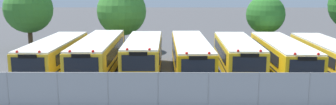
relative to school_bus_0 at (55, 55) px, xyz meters
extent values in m
plane|color=#424244|center=(10.22, -0.12, -1.38)|extent=(160.00, 160.00, 0.00)
cube|color=yellow|center=(0.00, 0.03, -0.02)|extent=(2.66, 10.24, 2.03)
cube|color=white|center=(0.00, 0.03, 1.05)|extent=(2.61, 10.03, 0.12)
cube|color=black|center=(-0.07, -5.14, -0.85)|extent=(2.58, 0.19, 0.36)
cube|color=black|center=(-0.07, -5.09, 0.34)|extent=(2.07, 0.09, 0.97)
cube|color=black|center=(1.29, 0.31, 0.30)|extent=(0.14, 7.96, 0.73)
cube|color=black|center=(-1.28, 0.34, 0.30)|extent=(0.14, 7.96, 0.73)
cube|color=black|center=(0.00, 0.03, -0.43)|extent=(2.69, 10.34, 0.10)
sphere|color=red|center=(0.63, -4.93, 1.15)|extent=(0.18, 0.18, 0.18)
sphere|color=red|center=(-0.76, -4.91, 1.15)|extent=(0.18, 0.18, 0.18)
cube|color=black|center=(-0.07, -5.10, 0.89)|extent=(1.14, 0.09, 0.24)
cylinder|color=black|center=(1.08, -3.69, -0.88)|extent=(0.29, 1.00, 1.00)
cylinder|color=black|center=(-1.17, -3.66, -0.88)|extent=(0.29, 1.00, 1.00)
cylinder|color=black|center=(1.17, 3.31, -0.88)|extent=(0.29, 1.00, 1.00)
cylinder|color=black|center=(-1.08, 3.34, -0.88)|extent=(0.29, 1.00, 1.00)
cube|color=yellow|center=(3.37, -0.33, 0.06)|extent=(2.59, 10.91, 2.19)
cube|color=white|center=(3.37, -0.33, 1.22)|extent=(2.54, 10.69, 0.12)
cube|color=black|center=(3.41, -5.85, -0.85)|extent=(2.57, 0.18, 0.36)
cube|color=black|center=(3.41, -5.80, 0.46)|extent=(2.06, 0.07, 1.05)
cube|color=black|center=(4.64, -0.02, 0.41)|extent=(0.10, 8.49, 0.79)
cube|color=black|center=(2.09, -0.04, 0.41)|extent=(0.10, 8.49, 0.79)
cube|color=black|center=(3.37, -0.33, -0.38)|extent=(2.62, 11.01, 0.10)
sphere|color=red|center=(4.10, -5.62, 1.32)|extent=(0.18, 0.18, 0.18)
sphere|color=red|center=(2.71, -5.63, 1.32)|extent=(0.18, 0.18, 0.18)
cube|color=black|center=(3.41, -5.81, 1.06)|extent=(1.13, 0.09, 0.24)
cylinder|color=black|center=(4.51, -4.37, -0.88)|extent=(0.29, 1.00, 1.00)
cylinder|color=black|center=(2.28, -4.39, -0.88)|extent=(0.29, 1.00, 1.00)
cylinder|color=black|center=(4.46, 3.32, -0.88)|extent=(0.29, 1.00, 1.00)
cylinder|color=black|center=(2.22, 3.30, -0.88)|extent=(0.29, 1.00, 1.00)
cube|color=yellow|center=(6.70, -0.07, 0.04)|extent=(2.58, 9.50, 2.14)
cube|color=white|center=(6.70, -0.07, 1.17)|extent=(2.53, 9.31, 0.12)
cube|color=black|center=(6.73, -4.89, -0.85)|extent=(2.58, 0.17, 0.36)
cube|color=black|center=(6.73, -4.84, 0.42)|extent=(2.07, 0.07, 1.03)
cube|color=black|center=(7.99, 0.23, 0.38)|extent=(0.08, 7.40, 0.77)
cube|color=black|center=(5.42, 0.22, 0.38)|extent=(0.08, 7.40, 0.77)
cube|color=black|center=(6.70, -0.07, -0.39)|extent=(2.60, 9.60, 0.10)
sphere|color=red|center=(7.42, -4.67, 1.27)|extent=(0.18, 0.18, 0.18)
sphere|color=red|center=(6.03, -4.67, 1.27)|extent=(0.18, 0.18, 0.18)
cube|color=black|center=(6.73, -4.85, 1.01)|extent=(1.14, 0.09, 0.24)
cylinder|color=black|center=(7.85, -3.41, -0.88)|extent=(0.29, 1.00, 1.00)
cylinder|color=black|center=(5.60, -3.42, -0.88)|extent=(0.29, 1.00, 1.00)
cylinder|color=black|center=(7.81, 2.87, -0.88)|extent=(0.29, 1.00, 1.00)
cylinder|color=black|center=(5.56, 2.86, -0.88)|extent=(0.29, 1.00, 1.00)
cube|color=#EAA80C|center=(10.25, -0.03, 0.00)|extent=(2.73, 11.31, 2.06)
cube|color=white|center=(10.25, -0.03, 1.09)|extent=(2.67, 11.09, 0.12)
cube|color=black|center=(10.39, -5.73, -0.85)|extent=(2.52, 0.22, 0.36)
cube|color=black|center=(10.38, -5.68, 0.37)|extent=(2.02, 0.11, 0.99)
cube|color=black|center=(11.50, 0.30, 0.33)|extent=(0.25, 8.78, 0.74)
cube|color=black|center=(8.99, 0.24, 0.33)|extent=(0.25, 8.78, 0.74)
cube|color=black|center=(10.25, -0.03, -0.42)|extent=(2.75, 11.43, 0.10)
sphere|color=red|center=(11.06, -5.49, 1.19)|extent=(0.18, 0.18, 0.18)
sphere|color=red|center=(9.70, -5.52, 1.19)|extent=(0.18, 0.18, 0.18)
cube|color=black|center=(10.38, -5.69, 0.93)|extent=(1.11, 0.11, 0.24)
cylinder|color=black|center=(11.44, -4.23, -0.88)|extent=(0.30, 1.01, 1.00)
cylinder|color=black|center=(9.26, -4.28, -0.88)|extent=(0.30, 1.01, 1.00)
cylinder|color=black|center=(11.25, 3.83, -0.88)|extent=(0.30, 1.01, 1.00)
cylinder|color=black|center=(9.07, 3.78, -0.88)|extent=(0.30, 1.01, 1.00)
cube|color=yellow|center=(13.76, 0.04, -0.01)|extent=(2.80, 9.82, 2.06)
cube|color=white|center=(13.76, 0.04, 1.08)|extent=(2.74, 9.63, 0.12)
cube|color=black|center=(13.63, -4.91, -0.85)|extent=(2.59, 0.23, 0.36)
cube|color=black|center=(13.63, -4.86, 0.36)|extent=(2.08, 0.12, 0.99)
cube|color=black|center=(15.06, 0.30, 0.32)|extent=(0.25, 7.61, 0.74)
cube|color=black|center=(12.48, 0.37, 0.32)|extent=(0.25, 7.61, 0.74)
cube|color=black|center=(13.76, 0.04, -0.42)|extent=(2.83, 9.92, 0.10)
sphere|color=red|center=(14.33, -4.71, 1.18)|extent=(0.18, 0.18, 0.18)
sphere|color=red|center=(12.94, -4.67, 1.18)|extent=(0.18, 0.18, 0.18)
cube|color=black|center=(13.63, -4.87, 0.92)|extent=(1.14, 0.11, 0.24)
cylinder|color=black|center=(14.80, -3.47, -0.88)|extent=(0.31, 1.01, 1.00)
cylinder|color=black|center=(12.54, -3.41, -0.88)|extent=(0.31, 1.01, 1.00)
cylinder|color=black|center=(14.98, 3.09, -0.88)|extent=(0.31, 1.01, 1.00)
cylinder|color=black|center=(12.72, 3.15, -0.88)|extent=(0.31, 1.01, 1.00)
cube|color=yellow|center=(17.06, -0.14, -0.03)|extent=(2.80, 10.97, 2.01)
cube|color=white|center=(17.06, -0.14, 1.03)|extent=(2.75, 10.75, 0.12)
cube|color=black|center=(16.91, -5.66, -0.85)|extent=(2.57, 0.23, 0.36)
cube|color=black|center=(16.92, -5.61, 0.33)|extent=(2.07, 0.11, 0.96)
cube|color=black|center=(18.34, 0.13, 0.29)|extent=(0.26, 8.51, 0.72)
cube|color=black|center=(15.79, 0.20, 0.29)|extent=(0.26, 8.51, 0.72)
cube|color=black|center=(17.06, -0.14, -0.43)|extent=(2.83, 11.08, 0.10)
sphere|color=red|center=(17.61, -5.46, 1.13)|extent=(0.18, 0.18, 0.18)
sphere|color=red|center=(16.23, -5.42, 1.13)|extent=(0.18, 0.18, 0.18)
cube|color=black|center=(16.92, -5.62, 0.87)|extent=(1.14, 0.11, 0.24)
cylinder|color=black|center=(18.07, -4.22, -0.88)|extent=(0.31, 1.01, 1.00)
cylinder|color=black|center=(15.83, -4.16, -0.88)|extent=(0.31, 1.01, 1.00)
cylinder|color=black|center=(18.27, 3.49, -0.88)|extent=(0.31, 1.01, 1.00)
cylinder|color=black|center=(16.03, 3.54, -0.88)|extent=(0.31, 1.01, 1.00)
cube|color=yellow|center=(20.57, -0.29, -0.07)|extent=(2.77, 11.27, 1.92)
cube|color=white|center=(20.57, -0.29, 0.95)|extent=(2.71, 11.04, 0.12)
cube|color=black|center=(19.32, 0.04, 0.23)|extent=(0.26, 8.74, 0.69)
cube|color=black|center=(20.57, -0.29, -0.46)|extent=(2.80, 11.38, 0.10)
cylinder|color=black|center=(21.77, 3.49, -0.88)|extent=(0.30, 1.01, 1.00)
cylinder|color=black|center=(19.56, 3.54, -0.88)|extent=(0.30, 1.01, 1.00)
cylinder|color=#4C3823|center=(-5.57, 9.72, -0.19)|extent=(0.45, 0.45, 2.39)
sphere|color=#387A2D|center=(-5.57, 9.72, 2.82)|extent=(4.84, 4.84, 4.84)
sphere|color=#387A2D|center=(-5.93, 9.79, 2.80)|extent=(3.67, 3.67, 3.67)
cylinder|color=#4C3823|center=(3.87, 9.32, -0.29)|extent=(0.47, 0.47, 2.19)
sphere|color=#387A2D|center=(3.87, 9.32, 2.64)|extent=(4.90, 4.90, 4.90)
sphere|color=#387A2D|center=(4.30, 9.12, 2.44)|extent=(2.74, 2.74, 2.74)
cylinder|color=#4C3823|center=(17.69, 7.43, -0.14)|extent=(0.29, 0.29, 2.48)
sphere|color=#286623|center=(17.69, 7.43, 2.46)|extent=(3.63, 3.63, 3.63)
sphere|color=#286623|center=(17.48, 7.12, 2.66)|extent=(2.15, 2.15, 2.15)
cylinder|color=#9EA0A3|center=(0.02, -8.21, -0.36)|extent=(0.07, 0.07, 2.05)
cylinder|color=#9EA0A3|center=(2.70, -8.21, -0.36)|extent=(0.07, 0.07, 2.05)
cylinder|color=#9EA0A3|center=(5.39, -8.21, -0.36)|extent=(0.07, 0.07, 2.05)
cylinder|color=#9EA0A3|center=(8.08, -8.21, -0.36)|extent=(0.07, 0.07, 2.05)
cylinder|color=#9EA0A3|center=(10.76, -8.21, -0.36)|extent=(0.07, 0.07, 2.05)
cylinder|color=#9EA0A3|center=(13.45, -8.21, -0.36)|extent=(0.07, 0.07, 2.05)
cylinder|color=#9EA0A3|center=(16.14, -8.21, -0.36)|extent=(0.07, 0.07, 2.05)
cube|color=#ADB2B7|center=(10.76, -8.21, -0.36)|extent=(26.87, 0.02, 2.01)
cylinder|color=#9EA0A3|center=(10.76, -8.21, 0.64)|extent=(26.87, 0.04, 0.04)
cone|color=#EA5914|center=(2.77, -7.61, -1.09)|extent=(0.44, 0.44, 0.58)
camera|label=1|loc=(8.72, -26.94, 5.24)|focal=38.91mm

